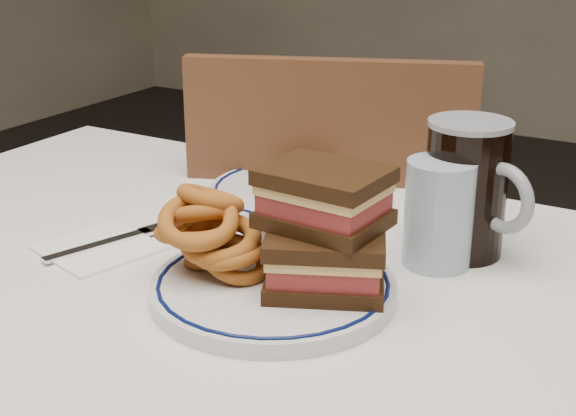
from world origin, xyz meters
The scene contains 11 objects.
dining_table centered at (0.00, 0.00, 0.64)m, with size 1.27×0.87×0.75m.
chair_far centered at (-0.13, 0.48, 0.51)m, with size 0.56×0.56×0.94m.
main_plate centered at (0.04, 0.00, 0.76)m, with size 0.26×0.26×0.02m.
reuben_sandwich centered at (0.09, 0.02, 0.83)m, with size 0.15×0.14×0.13m.
onion_rings_main centered at (-0.03, -0.01, 0.81)m, with size 0.13×0.12×0.11m.
ketchup_ramekin centered at (0.00, 0.09, 0.78)m, with size 0.05×0.05×0.03m.
beer_mug centered at (0.18, 0.21, 0.83)m, with size 0.14×0.10×0.16m.
water_glass centered at (0.17, 0.17, 0.81)m, with size 0.08×0.08×0.13m, color #9DB9CB.
far_plate centered at (-0.08, 0.28, 0.76)m, with size 0.26×0.26×0.02m.
onion_rings_far centered at (-0.09, 0.30, 0.78)m, with size 0.10×0.08×0.06m.
napkin_fork centered at (-0.20, 0.00, 0.75)m, with size 0.15×0.17×0.01m.
Camera 1 is at (0.45, -0.66, 1.15)m, focal length 50.00 mm.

